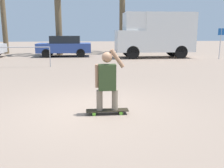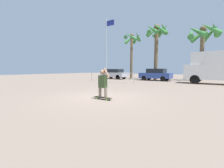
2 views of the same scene
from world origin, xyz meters
TOP-DOWN VIEW (x-y plane):
  - ground_plane at (0.00, 0.00)m, footprint 80.00×80.00m
  - skateboard at (0.43, -0.37)m, footprint 0.97×0.24m
  - person_skateboarder at (0.43, -0.37)m, footprint 0.67×0.23m
  - camper_van at (4.87, 11.69)m, footprint 5.41×2.02m
  - parked_car_blue at (-1.65, 13.16)m, footprint 3.91×1.94m
  - parked_car_silver at (-7.92, 12.85)m, footprint 3.91×1.89m
  - palm_tree_near_van at (3.17, 16.26)m, footprint 3.96×4.16m
  - palm_tree_center_background at (-2.17, 14.60)m, footprint 3.16×3.22m
  - palm_tree_far_left at (-6.75, 16.16)m, footprint 3.12×3.17m
  - flagpole at (-6.49, 9.18)m, footprint 1.19×0.12m
  - plaza_railing_segment at (-4.82, 7.60)m, footprint 5.77×0.05m

SIDE VIEW (x-z plane):
  - ground_plane at x=0.00m, z-range 0.00..0.00m
  - skateboard at x=0.43m, z-range 0.03..0.13m
  - parked_car_silver at x=-7.92m, z-range 0.04..1.53m
  - parked_car_blue at x=-1.65m, z-range 0.03..1.56m
  - person_skateboarder at x=0.43m, z-range 0.14..1.54m
  - plaza_railing_segment at x=-4.82m, z-range 0.40..1.47m
  - camper_van at x=4.87m, z-range 0.14..3.26m
  - flagpole at x=-6.49m, z-range 0.62..8.19m
  - palm_tree_near_van at x=3.17m, z-range 2.12..9.17m
  - palm_tree_far_left at x=-6.75m, z-range 2.14..9.48m
  - palm_tree_center_background at x=-2.17m, z-range 2.15..9.67m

